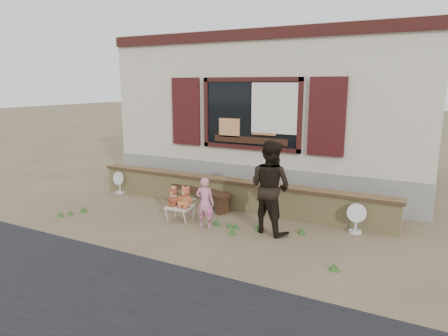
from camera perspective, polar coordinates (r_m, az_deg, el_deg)
The scene contains 12 objects.
ground at distance 8.22m, azimuth -1.96°, elevation -7.61°, with size 80.00×80.00×0.00m, color brown.
shopfront at distance 11.87m, azimuth 8.83°, elevation 8.20°, with size 8.04×5.13×4.00m.
brick_wall at distance 8.95m, azimuth 1.19°, elevation -3.66°, with size 7.10×0.36×0.67m.
bench at distance 9.09m, azimuth -3.36°, elevation -3.63°, with size 1.69×0.82×0.43m.
folding_chair at distance 8.24m, azimuth -6.30°, elevation -5.61°, with size 0.52×0.46×0.30m.
teddy_bear_left at distance 8.24m, azimuth -7.17°, elevation -3.98°, with size 0.29×0.25×0.39m, color brown, non-canonical shape.
teddy_bear_right at distance 8.10m, azimuth -5.49°, elevation -4.04°, with size 0.33×0.28×0.45m, color brown, non-canonical shape.
child at distance 7.72m, azimuth -2.75°, elevation -4.98°, with size 0.37×0.24×1.01m, color pink.
adult at distance 7.45m, azimuth 6.62°, elevation -2.71°, with size 0.85×0.66×1.75m, color black.
fan_left at distance 10.54m, azimuth -14.69°, elevation -1.99°, with size 0.36×0.24×0.56m.
fan_right at distance 7.92m, azimuth 18.36°, elevation -6.78°, with size 0.37×0.24×0.58m.
grass_tufts at distance 7.84m, azimuth -3.86°, elevation -8.13°, with size 5.84×1.55×0.14m.
Camera 1 is at (3.83, -6.72, 2.76)m, focal length 32.00 mm.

